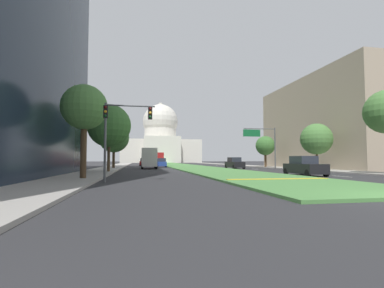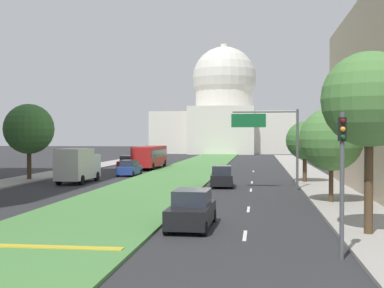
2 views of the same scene
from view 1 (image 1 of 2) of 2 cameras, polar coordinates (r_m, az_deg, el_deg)
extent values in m
plane|color=#2B2B2D|center=(70.74, -2.88, -4.30)|extent=(270.23, 270.23, 0.00)
cube|color=#4C8442|center=(64.65, -2.16, -4.35)|extent=(8.12, 110.55, 0.14)
cube|color=gold|center=(20.42, 16.93, -6.71)|extent=(7.31, 0.50, 0.04)
cube|color=silver|center=(28.18, 27.87, -5.77)|extent=(0.16, 2.40, 0.01)
cube|color=silver|center=(34.89, 19.57, -5.37)|extent=(0.16, 2.40, 0.01)
cube|color=silver|center=(44.66, 12.53, -4.93)|extent=(0.16, 2.40, 0.01)
cube|color=silver|center=(51.05, 9.51, -4.72)|extent=(0.16, 2.40, 0.01)
cube|color=silver|center=(65.48, 4.97, -4.39)|extent=(0.16, 2.40, 0.01)
cube|color=#9E9991|center=(58.03, -15.17, -4.39)|extent=(4.00, 110.55, 0.15)
cube|color=#9E9991|center=(62.39, 11.61, -4.33)|extent=(4.00, 110.55, 0.15)
cube|color=tan|center=(52.61, 26.60, 3.55)|extent=(12.38, 27.24, 14.57)
cube|color=silver|center=(131.90, -6.40, -1.50)|extent=(35.11, 20.28, 10.24)
cube|color=silver|center=(119.81, -5.99, -1.09)|extent=(15.45, 4.00, 11.27)
cylinder|color=silver|center=(132.36, -6.38, 1.99)|extent=(14.54, 14.54, 5.87)
sphere|color=silver|center=(133.00, -6.36, 4.47)|extent=(16.19, 16.19, 16.19)
cylinder|color=silver|center=(134.15, -6.34, 7.56)|extent=(1.80, 1.80, 3.00)
cylinder|color=#515456|center=(19.27, -17.05, 0.33)|extent=(0.16, 0.16, 5.20)
cube|color=black|center=(19.48, -16.96, 6.21)|extent=(0.28, 0.24, 0.84)
sphere|color=#510F0F|center=(19.39, -16.99, 7.09)|extent=(0.18, 0.18, 0.18)
sphere|color=#F2A51E|center=(19.35, -17.01, 6.27)|extent=(0.18, 0.18, 0.18)
sphere|color=#0F4219|center=(19.30, -17.02, 5.45)|extent=(0.18, 0.18, 0.18)
cylinder|color=#515456|center=(19.44, -12.21, 7.51)|extent=(3.20, 0.10, 0.10)
cube|color=black|center=(19.37, -8.41, 6.16)|extent=(0.28, 0.24, 0.84)
sphere|color=#510F0F|center=(19.28, -8.39, 7.05)|extent=(0.18, 0.18, 0.18)
sphere|color=#F2A51E|center=(19.23, -8.40, 6.23)|extent=(0.18, 0.18, 0.18)
sphere|color=#0F4219|center=(19.19, -8.40, 5.40)|extent=(0.18, 0.18, 0.18)
cylinder|color=#515456|center=(46.82, 16.35, -0.82)|extent=(0.20, 0.20, 6.50)
cylinder|color=#515456|center=(45.92, 13.38, 3.00)|extent=(5.21, 0.12, 0.12)
cube|color=#146033|center=(45.30, 11.91, 2.17)|extent=(2.80, 0.08, 1.10)
cylinder|color=#4C3823|center=(21.99, -20.96, -1.06)|extent=(0.44, 0.44, 4.40)
sphere|color=#4C7F3D|center=(22.31, -20.81, 6.94)|extent=(3.31, 3.31, 3.31)
cylinder|color=#4C3823|center=(33.00, -16.40, -2.14)|extent=(0.32, 0.32, 3.95)
sphere|color=#3D7033|center=(33.21, -16.31, 3.57)|extent=(4.84, 4.84, 4.84)
cylinder|color=#4C3823|center=(40.18, 23.80, -2.81)|extent=(0.28, 0.28, 3.03)
sphere|color=#4C7F3D|center=(40.27, 23.72, 0.93)|extent=(4.04, 4.04, 4.04)
cylinder|color=#4C3823|center=(47.41, -15.48, -2.56)|extent=(0.43, 0.43, 3.69)
sphere|color=#3D7033|center=(47.54, -15.42, 1.28)|extent=(4.87, 4.87, 4.87)
cylinder|color=#4C3823|center=(52.61, 14.55, -2.99)|extent=(0.38, 0.38, 3.00)
sphere|color=#3D7033|center=(52.67, 14.51, -0.32)|extent=(3.46, 3.46, 3.46)
cube|color=black|center=(27.96, 21.69, -4.60)|extent=(1.96, 4.68, 0.87)
cube|color=#282D38|center=(28.11, 21.47, -2.98)|extent=(1.68, 2.26, 0.71)
cylinder|color=black|center=(26.86, 25.34, -5.31)|extent=(0.23, 0.64, 0.64)
cylinder|color=black|center=(25.94, 22.23, -5.46)|extent=(0.23, 0.64, 0.64)
cylinder|color=black|center=(30.02, 21.26, -5.13)|extent=(0.23, 0.64, 0.64)
cylinder|color=black|center=(29.19, 18.37, -5.25)|extent=(0.23, 0.64, 0.64)
cube|color=black|center=(45.74, 8.58, -4.11)|extent=(2.09, 4.24, 0.87)
cube|color=#282D38|center=(45.89, 8.49, -3.11)|extent=(1.73, 2.08, 0.72)
cylinder|color=black|center=(44.61, 10.37, -4.55)|extent=(0.26, 0.65, 0.64)
cylinder|color=black|center=(43.94, 8.40, -4.59)|extent=(0.26, 0.65, 0.64)
cylinder|color=black|center=(47.56, 8.75, -4.47)|extent=(0.26, 0.65, 0.64)
cylinder|color=black|center=(46.93, 6.88, -4.51)|extent=(0.26, 0.65, 0.64)
cube|color=navy|center=(54.39, -6.16, -3.98)|extent=(1.92, 4.18, 0.83)
cube|color=#282D38|center=(54.22, -6.15, -3.19)|extent=(1.63, 2.03, 0.68)
cylinder|color=black|center=(55.98, -7.06, -4.27)|extent=(0.24, 0.65, 0.64)
cylinder|color=black|center=(56.05, -5.40, -4.28)|extent=(0.24, 0.65, 0.64)
cylinder|color=black|center=(52.76, -6.97, -4.35)|extent=(0.24, 0.65, 0.64)
cylinder|color=black|center=(52.83, -5.21, -4.35)|extent=(0.24, 0.65, 0.64)
cube|color=maroon|center=(65.85, -9.59, -3.80)|extent=(2.11, 4.47, 0.83)
cube|color=#282D38|center=(65.67, -9.59, -3.14)|extent=(1.76, 2.18, 0.68)
cylinder|color=black|center=(67.62, -10.28, -4.04)|extent=(0.25, 0.65, 0.64)
cylinder|color=black|center=(67.56, -8.81, -4.05)|extent=(0.25, 0.65, 0.64)
cylinder|color=black|center=(64.15, -10.42, -4.09)|extent=(0.25, 0.65, 0.64)
cylinder|color=black|center=(64.09, -8.88, -4.11)|extent=(0.25, 0.65, 0.64)
cube|color=maroon|center=(82.49, -9.39, -3.66)|extent=(2.11, 4.57, 0.78)
cube|color=#282D38|center=(82.30, -9.39, -3.17)|extent=(1.77, 2.23, 0.64)
cylinder|color=black|center=(84.31, -9.95, -3.84)|extent=(0.25, 0.65, 0.64)
cylinder|color=black|center=(84.27, -8.76, -3.85)|extent=(0.25, 0.65, 0.64)
cylinder|color=black|center=(80.73, -10.04, -3.88)|extent=(0.25, 0.65, 0.64)
cylinder|color=black|center=(80.68, -8.81, -3.89)|extent=(0.25, 0.65, 0.64)
cube|color=silver|center=(47.71, -8.73, -3.11)|extent=(2.30, 2.00, 2.20)
cube|color=silver|center=(44.51, -8.60, -2.67)|extent=(2.30, 4.40, 2.80)
cylinder|color=black|center=(47.70, -10.01, -4.30)|extent=(0.30, 0.90, 0.90)
cylinder|color=black|center=(47.76, -7.48, -4.32)|extent=(0.30, 0.90, 0.90)
cylinder|color=black|center=(43.40, -9.96, -4.43)|extent=(0.30, 0.90, 0.90)
cylinder|color=black|center=(43.47, -7.18, -4.45)|extent=(0.30, 0.90, 0.90)
cube|color=#B21E1E|center=(66.25, -7.15, -2.89)|extent=(2.50, 11.00, 2.50)
cube|color=#232833|center=(66.26, -7.14, -2.59)|extent=(2.52, 10.12, 0.90)
cylinder|color=black|center=(70.50, -8.29, -3.87)|extent=(0.32, 1.00, 1.00)
cylinder|color=black|center=(70.63, -6.42, -3.88)|extent=(0.32, 1.00, 1.00)
cylinder|color=black|center=(62.31, -8.00, -3.98)|extent=(0.32, 1.00, 1.00)
cylinder|color=black|center=(62.45, -5.89, -3.99)|extent=(0.32, 1.00, 1.00)
camera|label=2|loc=(18.21, 80.66, 8.60)|focal=48.32mm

